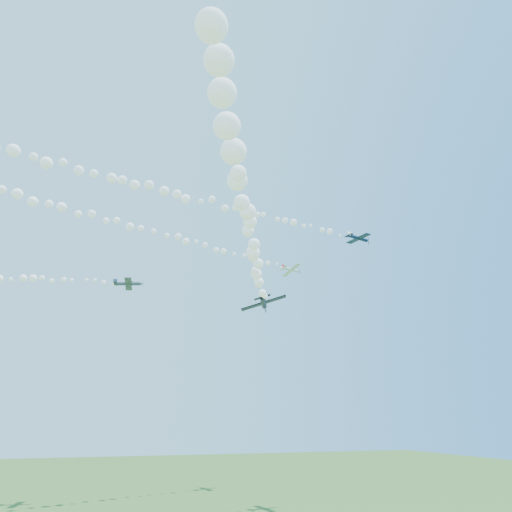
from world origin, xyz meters
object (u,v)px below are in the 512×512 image
object	(u,v)px
plane_white	(291,270)
plane_grey	(128,284)
plane_black	(263,302)
plane_navy	(358,238)

from	to	relation	value
plane_white	plane_grey	size ratio (longest dim) A/B	0.94
plane_grey	plane_black	world-z (taller)	plane_grey
plane_navy	plane_black	world-z (taller)	plane_navy
plane_navy	plane_black	size ratio (longest dim) A/B	0.80
plane_navy	plane_black	xyz separation A→B (m)	(-22.17, -2.25, -16.43)
plane_navy	plane_grey	distance (m)	50.09
plane_white	plane_black	world-z (taller)	plane_white
plane_navy	plane_grey	world-z (taller)	plane_navy
plane_white	plane_black	size ratio (longest dim) A/B	0.78
plane_navy	plane_grey	xyz separation A→B (m)	(-45.44, 19.15, -8.79)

